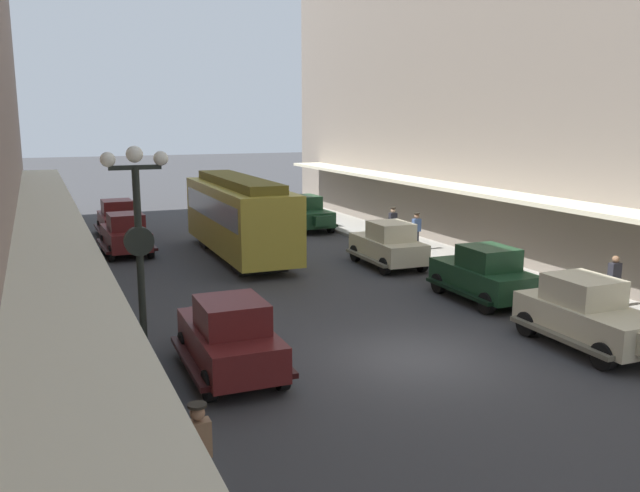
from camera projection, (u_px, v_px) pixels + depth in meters
ground_plane at (415, 358)px, 16.40m from camera, size 200.00×200.00×0.00m
sidewalk_left at (100, 407)px, 13.47m from camera, size 3.00×60.00×0.15m
sidewalk_right at (635, 320)px, 19.31m from camera, size 3.00×60.00×0.15m
parked_car_0 at (306, 213)px, 35.42m from camera, size 2.20×4.28×1.84m
parked_car_1 at (388, 244)px, 26.54m from camera, size 2.26×4.30×1.84m
parked_car_2 at (587, 312)px, 17.04m from camera, size 2.20×4.28×1.84m
parked_car_3 at (230, 335)px, 15.25m from camera, size 2.21×4.29×1.84m
parked_car_4 at (118, 218)px, 33.43m from camera, size 2.16×4.27×1.84m
parked_car_5 at (484, 273)px, 21.48m from camera, size 2.22×4.29×1.84m
parked_car_6 at (126, 233)px, 29.02m from camera, size 2.22×4.29×1.84m
streetcar at (239, 213)px, 28.24m from camera, size 2.66×9.64×3.46m
lamp_post_with_clock at (140, 253)px, 14.38m from camera, size 1.42×0.44×5.16m
fire_hydrant at (519, 279)px, 22.18m from camera, size 0.24×0.24×0.82m
pedestrian_0 at (614, 281)px, 20.15m from camera, size 0.36×0.24×1.64m
pedestrian_1 at (416, 231)px, 29.10m from camera, size 0.36×0.28×1.67m
pedestrian_2 at (199, 456)px, 9.63m from camera, size 0.36×0.28×1.67m
pedestrian_3 at (393, 224)px, 30.94m from camera, size 0.36×0.28×1.67m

